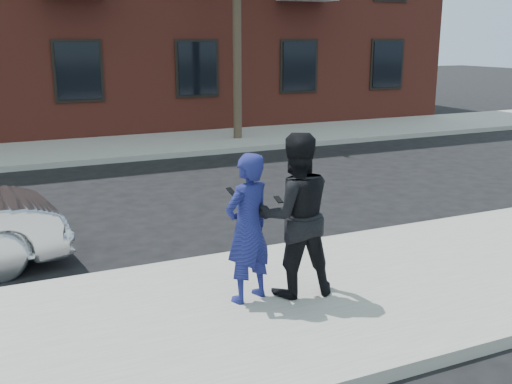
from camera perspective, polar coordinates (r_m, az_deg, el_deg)
name	(u,v)px	position (r m, az deg, el deg)	size (l,w,h in m)	color
ground	(249,310)	(7.34, -0.70, -11.15)	(100.00, 100.00, 0.00)	black
near_sidewalk	(257,312)	(7.11, 0.13, -11.40)	(50.00, 3.50, 0.15)	gray
near_curb	(205,262)	(8.64, -4.90, -6.61)	(50.00, 0.10, 0.15)	#999691
far_sidewalk	(89,150)	(17.79, -15.58, 3.90)	(50.00, 3.50, 0.15)	gray
far_curb	(101,161)	(16.04, -14.52, 2.86)	(50.00, 0.10, 0.15)	#999691
man_hoodie	(248,228)	(6.94, -0.79, -3.46)	(0.75, 0.62, 1.78)	navy
man_peacoat	(295,215)	(7.11, 3.73, -2.20)	(1.07, 0.89, 1.98)	black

